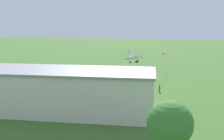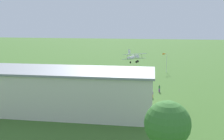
{
  "view_description": "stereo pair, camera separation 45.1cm",
  "coord_description": "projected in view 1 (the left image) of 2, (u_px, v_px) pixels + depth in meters",
  "views": [
    {
      "loc": [
        -14.48,
        78.47,
        15.8
      ],
      "look_at": [
        -2.26,
        12.24,
        4.05
      ],
      "focal_mm": 42.96,
      "sensor_mm": 36.0,
      "label": 1
    },
    {
      "loc": [
        -14.92,
        78.39,
        15.8
      ],
      "look_at": [
        -2.26,
        12.24,
        4.05
      ],
      "focal_mm": 42.96,
      "sensor_mm": 36.0,
      "label": 2
    }
  ],
  "objects": [
    {
      "name": "ground_plane",
      "position": [
        112.0,
        76.0,
        81.33
      ],
      "size": [
        400.0,
        400.0,
        0.0
      ],
      "primitive_type": "plane",
      "color": "#3D6628"
    },
    {
      "name": "person_walking_on_apron",
      "position": [
        153.0,
        94.0,
        57.57
      ],
      "size": [
        0.52,
        0.52,
        1.53
      ],
      "color": "orange",
      "rests_on": "ground_plane"
    },
    {
      "name": "biplane",
      "position": [
        133.0,
        57.0,
        77.02
      ],
      "size": [
        7.13,
        6.87,
        3.98
      ],
      "color": "silver"
    },
    {
      "name": "windsock",
      "position": [
        165.0,
        55.0,
        86.61
      ],
      "size": [
        1.47,
        1.03,
        6.39
      ],
      "color": "silver",
      "rests_on": "ground_plane"
    },
    {
      "name": "tree_near_perimeter_road",
      "position": [
        170.0,
        124.0,
        27.97
      ],
      "size": [
        4.91,
        4.91,
        7.91
      ],
      "color": "brown",
      "rests_on": "ground_plane"
    },
    {
      "name": "person_watching_takeoff",
      "position": [
        135.0,
        88.0,
        63.2
      ],
      "size": [
        0.51,
        0.51,
        1.56
      ],
      "color": "#B23333",
      "rests_on": "ground_plane"
    },
    {
      "name": "hangar",
      "position": [
        56.0,
        90.0,
        48.27
      ],
      "size": [
        35.79,
        12.62,
        7.73
      ],
      "color": "beige",
      "rests_on": "ground_plane"
    },
    {
      "name": "person_crossing_taxiway",
      "position": [
        128.0,
        88.0,
        63.07
      ],
      "size": [
        0.42,
        0.42,
        1.59
      ],
      "color": "#33723F",
      "rests_on": "ground_plane"
    },
    {
      "name": "person_near_hangar_door",
      "position": [
        159.0,
        88.0,
        62.42
      ],
      "size": [
        0.44,
        0.44,
        1.72
      ],
      "color": "#72338C",
      "rests_on": "ground_plane"
    },
    {
      "name": "person_at_fence_line",
      "position": [
        24.0,
        86.0,
        64.94
      ],
      "size": [
        0.53,
        0.53,
        1.76
      ],
      "color": "#B23333",
      "rests_on": "ground_plane"
    }
  ]
}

